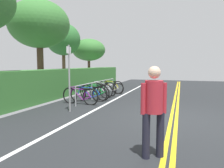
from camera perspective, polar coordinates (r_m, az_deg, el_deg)
ground_plane at (r=7.05m, az=16.26°, el=-8.96°), size 33.23×10.34×0.05m
centre_line_yellow_inner at (r=7.05m, az=16.92°, el=-8.76°), size 29.90×0.10×0.00m
centre_line_yellow_outer at (r=7.05m, az=15.61°, el=-8.72°), size 29.90×0.10×0.00m
bike_lane_stripe_white at (r=7.66m, az=-5.58°, el=-7.44°), size 29.90×0.12×0.00m
bike_rack at (r=10.86m, az=-3.74°, el=-0.35°), size 4.97×0.05×0.83m
bicycle_0 at (r=9.13m, az=-8.57°, el=-3.18°), size 0.46×1.75×0.75m
bicycle_1 at (r=9.73m, az=-6.21°, el=-2.65°), size 0.55×1.68×0.74m
bicycle_2 at (r=10.26m, az=-4.78°, el=-2.15°), size 0.56×1.71×0.77m
bicycle_3 at (r=10.89m, az=-4.02°, el=-1.78°), size 0.46×1.72×0.74m
bicycle_4 at (r=11.53m, az=-2.60°, el=-1.29°), size 0.49×1.72×0.78m
bicycle_5 at (r=12.12m, az=-0.76°, el=-1.20°), size 0.68×1.61×0.68m
bicycle_6 at (r=12.67m, az=-0.29°, el=-0.71°), size 0.70×1.74×0.77m
pedestrian at (r=3.87m, az=11.13°, el=-5.76°), size 0.32×0.43×1.66m
sign_post_near at (r=7.62m, az=-11.42°, el=3.14°), size 0.36×0.08×2.36m
hedge_backdrop at (r=13.10m, az=-9.99°, el=0.97°), size 13.92×1.00×1.44m
tree_mid at (r=12.26m, az=-18.96°, el=14.80°), size 3.18×3.18×5.05m
tree_far_right at (r=15.83m, az=-12.94°, el=11.51°), size 2.41×2.41×4.60m
tree_extra at (r=17.90m, az=-6.25°, el=9.04°), size 2.72×2.72×3.78m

